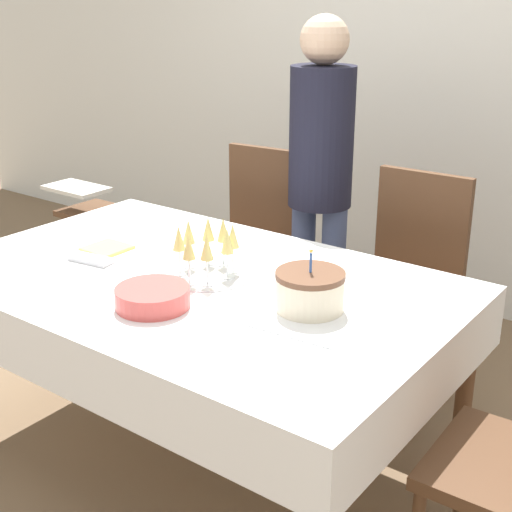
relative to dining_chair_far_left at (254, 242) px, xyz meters
name	(u,v)px	position (x,y,z in m)	size (l,w,h in m)	color
ground_plane	(200,458)	(0.40, -0.88, -0.54)	(12.00, 12.00, 0.00)	brown
wall_back	(439,54)	(0.40, 1.06, 0.81)	(8.00, 0.05, 2.70)	silver
dining_table	(195,304)	(0.40, -0.88, 0.10)	(1.77, 1.11, 0.74)	white
dining_chair_far_left	(254,242)	(0.00, 0.00, 0.00)	(0.45, 0.45, 0.97)	#51331E
dining_chair_far_right	(407,280)	(0.79, 0.00, 0.00)	(0.42, 0.42, 0.97)	#51331E
birthday_cake	(310,291)	(0.86, -0.86, 0.26)	(0.21, 0.21, 0.20)	beige
champagne_tray	(207,250)	(0.42, -0.83, 0.29)	(0.33, 0.33, 0.18)	silver
plate_stack_main	(153,297)	(0.46, -1.13, 0.23)	(0.23, 0.23, 0.06)	#CC4C47
cake_knife	(288,335)	(0.91, -1.05, 0.20)	(0.30, 0.04, 0.00)	silver
fork_pile	(91,259)	(0.00, -0.99, 0.21)	(0.18, 0.08, 0.02)	silver
napkin_pile	(107,248)	(-0.04, -0.87, 0.21)	(0.15, 0.15, 0.01)	#E0D166
person_standing	(321,165)	(0.32, 0.06, 0.40)	(0.28, 0.28, 1.57)	#3F4C72
high_chair	(92,225)	(-0.96, -0.17, -0.05)	(0.33, 0.35, 0.71)	#51331E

